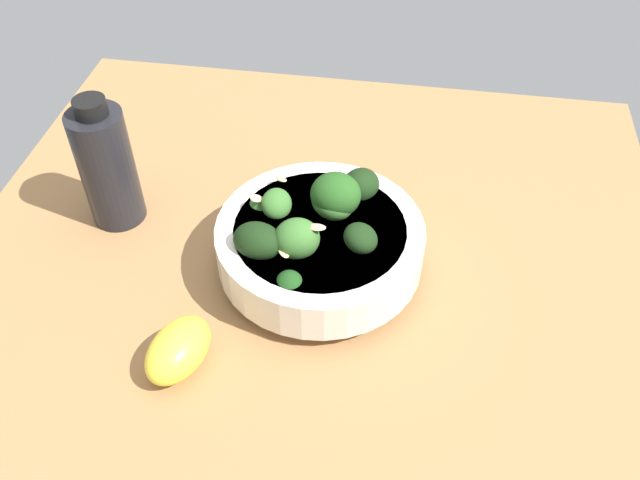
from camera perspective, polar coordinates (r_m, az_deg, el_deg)
ground_plane at (r=67.39cm, az=-1.03°, el=-3.84°), size 71.18×71.18×3.42cm
bowl_of_broccoli at (r=63.80cm, az=-0.08°, el=0.05°), size 19.61×19.61×9.71cm
lemon_wedge at (r=59.15cm, az=-11.87°, el=-9.05°), size 8.17×6.45×4.03cm
bottle_tall at (r=70.99cm, az=-17.54°, el=5.98°), size 5.52×5.52×14.37cm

